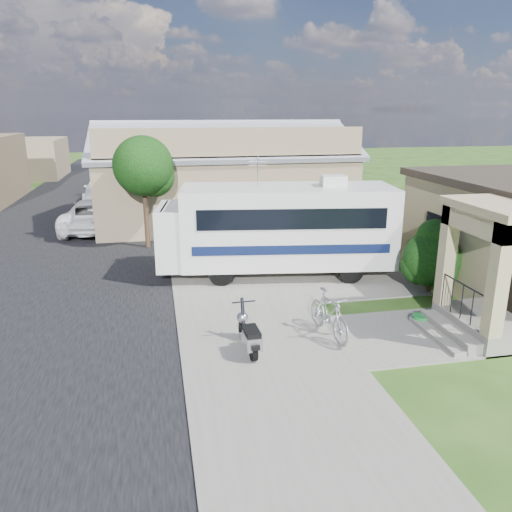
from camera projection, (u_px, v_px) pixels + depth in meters
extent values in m
plane|color=#1E3D10|center=(293.00, 329.00, 13.11)|extent=(120.00, 120.00, 0.00)
cube|color=black|center=(59.00, 245.00, 21.10)|extent=(9.00, 80.00, 0.02)
cube|color=slate|center=(212.00, 238.00, 22.32)|extent=(4.00, 80.00, 0.06)
cube|color=slate|center=(300.00, 272.00, 17.62)|extent=(7.00, 6.00, 0.05)
cube|color=slate|center=(417.00, 334.00, 12.73)|extent=(4.00, 3.00, 0.05)
cube|color=black|center=(435.00, 232.00, 16.21)|extent=(0.04, 1.10, 1.20)
cube|color=slate|center=(485.00, 325.00, 12.71)|extent=(1.60, 2.40, 0.50)
cube|color=slate|center=(449.00, 332.00, 12.54)|extent=(0.40, 2.16, 0.32)
cube|color=slate|center=(436.00, 336.00, 12.50)|extent=(0.35, 2.16, 0.16)
cube|color=#8B7F58|center=(447.00, 255.00, 13.10)|extent=(0.35, 0.35, 2.70)
cube|color=#8B7F58|center=(498.00, 281.00, 11.17)|extent=(0.35, 0.35, 2.70)
cube|color=#8B7F58|center=(476.00, 223.00, 11.83)|extent=(0.35, 2.40, 0.50)
cube|color=#8B7F58|center=(509.00, 207.00, 11.89)|extent=(2.10, 2.70, 0.20)
cylinder|color=black|center=(464.00, 285.00, 12.24)|extent=(0.04, 1.70, 0.04)
cube|color=#827151|center=(222.00, 185.00, 25.77)|extent=(12.00, 8.00, 3.60)
cube|color=slate|center=(226.00, 141.00, 23.23)|extent=(12.50, 4.40, 1.78)
cube|color=slate|center=(216.00, 136.00, 26.99)|extent=(12.50, 4.40, 1.78)
cube|color=slate|center=(220.00, 124.00, 24.91)|extent=(12.50, 0.50, 0.22)
cube|color=#827151|center=(233.00, 143.00, 21.44)|extent=(11.76, 0.20, 1.30)
cube|color=#827151|center=(13.00, 158.00, 41.80)|extent=(8.00, 7.00, 3.20)
cylinder|color=black|center=(146.00, 210.00, 20.41)|extent=(0.20, 0.20, 3.15)
sphere|color=black|center=(143.00, 166.00, 19.91)|extent=(2.40, 2.40, 2.40)
sphere|color=black|center=(154.00, 176.00, 20.30)|extent=(1.68, 1.68, 1.68)
cylinder|color=black|center=(148.00, 177.00, 29.80)|extent=(0.20, 0.20, 3.29)
sphere|color=black|center=(146.00, 145.00, 29.27)|extent=(2.40, 2.40, 2.40)
sphere|color=black|center=(153.00, 153.00, 29.67)|extent=(1.68, 1.68, 1.68)
cylinder|color=black|center=(149.00, 164.00, 38.30)|extent=(0.20, 0.20, 3.01)
sphere|color=black|center=(147.00, 141.00, 37.82)|extent=(2.40, 2.40, 2.40)
sphere|color=black|center=(153.00, 147.00, 38.20)|extent=(1.68, 1.68, 1.68)
cube|color=silver|center=(287.00, 225.00, 16.93)|extent=(7.35, 3.48, 2.62)
cube|color=silver|center=(171.00, 235.00, 16.80)|extent=(1.13, 2.49, 2.02)
cube|color=black|center=(165.00, 219.00, 16.63)|extent=(0.36, 2.13, 0.91)
cube|color=black|center=(293.00, 219.00, 15.58)|extent=(5.95, 0.86, 0.66)
cube|color=black|center=(283.00, 204.00, 18.02)|extent=(5.95, 0.86, 0.66)
cube|color=#0A1436|center=(292.00, 250.00, 15.86)|extent=(6.30, 0.90, 0.30)
cube|color=#0A1436|center=(283.00, 231.00, 18.30)|extent=(6.30, 0.90, 0.30)
cube|color=silver|center=(333.00, 181.00, 16.60)|extent=(0.90, 0.81, 0.35)
cylinder|color=#95959C|center=(258.00, 171.00, 16.36)|extent=(0.04, 0.04, 1.01)
cylinder|color=black|center=(221.00, 273.00, 16.11)|extent=(0.84, 0.39, 0.81)
cylinder|color=black|center=(222.00, 254.00, 18.24)|extent=(0.84, 0.39, 0.81)
cylinder|color=black|center=(351.00, 271.00, 16.35)|extent=(0.84, 0.39, 0.81)
cylinder|color=black|center=(336.00, 252.00, 18.48)|extent=(0.84, 0.39, 0.81)
cylinder|color=black|center=(429.00, 282.00, 15.58)|extent=(0.14, 0.14, 0.70)
sphere|color=black|center=(432.00, 258.00, 15.36)|extent=(1.75, 1.75, 1.75)
sphere|color=black|center=(439.00, 244.00, 15.57)|extent=(1.40, 1.40, 1.40)
sphere|color=black|center=(420.00, 265.00, 15.55)|extent=(1.22, 1.22, 1.22)
sphere|color=black|center=(440.00, 271.00, 15.24)|extent=(1.05, 1.05, 1.05)
sphere|color=black|center=(434.00, 236.00, 15.16)|extent=(1.05, 1.05, 1.05)
cylinder|color=black|center=(253.00, 351.00, 11.26)|extent=(0.14, 0.46, 0.46)
cylinder|color=black|center=(243.00, 330.00, 12.33)|extent=(0.14, 0.46, 0.46)
cube|color=#95959C|center=(248.00, 339.00, 11.73)|extent=(0.34, 0.59, 0.08)
cube|color=#95959C|center=(252.00, 341.00, 11.30)|extent=(0.38, 0.59, 0.31)
cube|color=black|center=(252.00, 331.00, 11.29)|extent=(0.34, 0.64, 0.13)
cube|color=black|center=(255.00, 347.00, 11.06)|extent=(0.20, 0.22, 0.10)
cylinder|color=black|center=(243.00, 316.00, 12.15)|extent=(0.10, 0.36, 0.87)
sphere|color=#95959C|center=(243.00, 317.00, 12.24)|extent=(0.29, 0.29, 0.29)
sphere|color=black|center=(242.00, 316.00, 12.31)|extent=(0.13, 0.13, 0.13)
cylinder|color=black|center=(244.00, 302.00, 11.96)|extent=(0.58, 0.06, 0.04)
cube|color=black|center=(243.00, 326.00, 12.30)|extent=(0.16, 0.30, 0.06)
imported|color=#95959C|center=(329.00, 316.00, 12.41)|extent=(0.84, 2.01, 1.17)
imported|color=white|center=(95.00, 214.00, 23.68)|extent=(2.98, 5.59, 1.50)
imported|color=white|center=(104.00, 189.00, 30.67)|extent=(2.50, 5.69, 1.63)
cylinder|color=#16712C|center=(420.00, 320.00, 13.39)|extent=(0.45, 0.45, 0.20)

